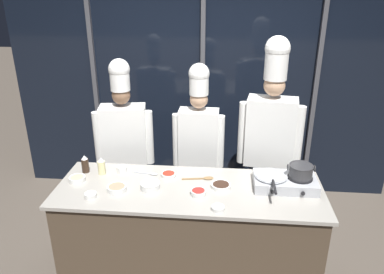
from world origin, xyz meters
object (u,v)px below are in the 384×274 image
portable_stove (285,182)px  prep_bowl_onion (122,168)px  frying_pan (271,174)px  prep_bowl_chili_flakes (169,174)px  prep_bowl_soy_glaze (221,185)px  stock_pot (301,171)px  prep_bowl_garlic (218,208)px  chef_sous (199,137)px  squeeze_bottle_soy (85,164)px  prep_bowl_mushrooms (117,188)px  serving_spoon_slotted (204,178)px  prep_bowl_bell_pepper (198,192)px  prep_bowl_chicken (150,185)px  squeeze_bottle_oil (101,166)px  prep_bowl_noodles (91,195)px  serving_spoon_solid (150,174)px  chef_line (270,131)px  prep_bowl_ginger (77,178)px  chef_head (124,137)px

portable_stove → prep_bowl_onion: 1.41m
frying_pan → prep_bowl_chili_flakes: (-0.86, 0.10, -0.10)m
frying_pan → prep_bowl_soy_glaze: (-0.40, -0.05, -0.10)m
stock_pot → prep_bowl_onion: stock_pot is taller
prep_bowl_soy_glaze → portable_stove: bearing=6.2°
stock_pot → prep_bowl_garlic: (-0.65, -0.39, -0.14)m
prep_bowl_soy_glaze → prep_bowl_garlic: bearing=-92.6°
chef_sous → squeeze_bottle_soy: bearing=32.2°
prep_bowl_mushrooms → serving_spoon_slotted: bearing=20.1°
prep_bowl_bell_pepper → prep_bowl_chicken: bearing=171.7°
squeeze_bottle_oil → prep_bowl_chicken: bearing=-24.6°
prep_bowl_noodles → prep_bowl_soy_glaze: size_ratio=0.58×
prep_bowl_noodles → prep_bowl_garlic: 1.00m
prep_bowl_noodles → serving_spoon_slotted: (0.87, 0.38, -0.02)m
prep_bowl_onion → prep_bowl_chili_flakes: size_ratio=0.71×
prep_bowl_onion → serving_spoon_solid: size_ratio=0.42×
squeeze_bottle_soy → serving_spoon_solid: 0.58m
serving_spoon_slotted → prep_bowl_mushrooms: bearing=-159.9°
stock_pot → prep_bowl_onion: bearing=174.7°
frying_pan → squeeze_bottle_soy: squeeze_bottle_soy is taller
frying_pan → prep_bowl_bell_pepper: (-0.58, -0.18, -0.09)m
prep_bowl_chicken → prep_bowl_soy_glaze: bearing=7.2°
squeeze_bottle_soy → prep_bowl_chicken: size_ratio=0.99×
prep_bowl_chili_flakes → serving_spoon_slotted: 0.31m
chef_line → prep_bowl_ginger: bearing=30.2°
prep_bowl_onion → chef_head: chef_head is taller
serving_spoon_solid → stock_pot: bearing=-5.1°
stock_pot → squeeze_bottle_soy: bearing=176.7°
squeeze_bottle_soy → prep_bowl_noodles: squeeze_bottle_soy is taller
prep_bowl_ginger → chef_line: (1.66, 0.66, 0.24)m
serving_spoon_slotted → chef_line: bearing=41.7°
prep_bowl_ginger → serving_spoon_solid: size_ratio=0.63×
prep_bowl_chicken → chef_sous: (0.33, 0.81, 0.10)m
prep_bowl_bell_pepper → prep_bowl_soy_glaze: (0.18, 0.13, -0.00)m
prep_bowl_bell_pepper → serving_spoon_slotted: (0.03, 0.26, -0.02)m
frying_pan → prep_bowl_garlic: (-0.42, -0.38, -0.10)m
prep_bowl_garlic → stock_pot: bearing=30.8°
squeeze_bottle_soy → prep_bowl_bell_pepper: squeeze_bottle_soy is taller
chef_sous → prep_bowl_onion: bearing=41.3°
squeeze_bottle_oil → prep_bowl_soy_glaze: bearing=-7.8°
chef_head → prep_bowl_bell_pepper: bearing=125.3°
stock_pot → prep_bowl_garlic: stock_pot is taller
prep_bowl_ginger → prep_bowl_mushrooms: prep_bowl_mushrooms is taller
squeeze_bottle_oil → prep_bowl_noodles: squeeze_bottle_oil is taller
prep_bowl_mushrooms → serving_spoon_solid: size_ratio=0.73×
prep_bowl_ginger → chef_head: 0.75m
stock_pot → squeeze_bottle_soy: stock_pot is taller
serving_spoon_slotted → squeeze_bottle_oil: bearing=179.2°
prep_bowl_mushrooms → serving_spoon_solid: prep_bowl_mushrooms is taller
portable_stove → prep_bowl_noodles: size_ratio=5.29×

